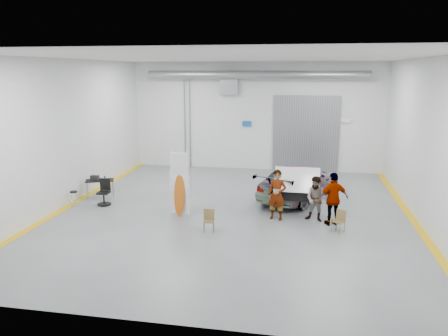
% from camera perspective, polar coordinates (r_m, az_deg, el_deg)
% --- Properties ---
extents(ground, '(16.00, 16.00, 0.00)m').
position_cam_1_polar(ground, '(17.47, 1.16, -5.82)').
color(ground, slate).
rests_on(ground, ground).
extents(room_shell, '(14.02, 16.18, 6.01)m').
position_cam_1_polar(room_shell, '(18.79, 3.03, 8.19)').
color(room_shell, silver).
rests_on(room_shell, ground).
extents(sedan_car, '(3.93, 5.48, 1.47)m').
position_cam_1_polar(sedan_car, '(19.50, 9.68, -1.78)').
color(sedan_car, white).
rests_on(sedan_car, ground).
extents(person_a, '(0.79, 0.61, 1.92)m').
position_cam_1_polar(person_a, '(16.53, 6.94, -3.50)').
color(person_a, '#9B6D54').
rests_on(person_a, ground).
extents(person_b, '(0.99, 0.87, 1.72)m').
position_cam_1_polar(person_b, '(16.62, 11.99, -3.98)').
color(person_b, teal).
rests_on(person_b, ground).
extents(person_c, '(1.23, 0.88, 1.97)m').
position_cam_1_polar(person_c, '(16.32, 14.11, -3.94)').
color(person_c, brown).
rests_on(person_c, ground).
extents(surfboard_display, '(0.75, 0.26, 2.66)m').
position_cam_1_polar(surfboard_display, '(16.84, -5.75, -2.75)').
color(surfboard_display, white).
rests_on(surfboard_display, ground).
extents(folding_chair_near, '(0.43, 0.44, 0.79)m').
position_cam_1_polar(folding_chair_near, '(15.36, -1.99, -7.49)').
color(folding_chair_near, brown).
rests_on(folding_chair_near, ground).
extents(folding_chair_far, '(0.51, 0.56, 0.78)m').
position_cam_1_polar(folding_chair_far, '(15.83, 14.67, -7.29)').
color(folding_chair_far, brown).
rests_on(folding_chair_far, ground).
extents(shop_stool, '(0.32, 0.32, 0.64)m').
position_cam_1_polar(shop_stool, '(19.22, -19.00, -3.81)').
color(shop_stool, black).
rests_on(shop_stool, ground).
extents(work_table, '(1.35, 1.02, 0.99)m').
position_cam_1_polar(work_table, '(20.21, -16.09, -1.50)').
color(work_table, gray).
rests_on(work_table, ground).
extents(office_chair, '(0.57, 0.57, 1.08)m').
position_cam_1_polar(office_chair, '(19.01, -15.37, -3.25)').
color(office_chair, black).
rests_on(office_chair, ground).
extents(trunk_lid, '(1.72, 1.04, 0.04)m').
position_cam_1_polar(trunk_lid, '(17.09, 9.65, -1.21)').
color(trunk_lid, silver).
rests_on(trunk_lid, sedan_car).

